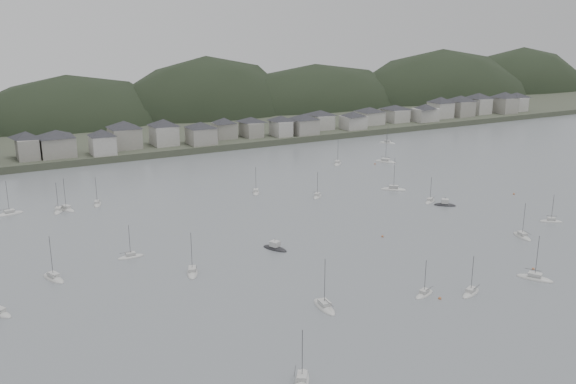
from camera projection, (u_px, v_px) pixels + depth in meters
ground at (451, 298)px, 136.80m from camera, size 900.00×900.00×0.00m
far_shore_land at (118, 116)px, 385.95m from camera, size 900.00×250.00×3.00m
forested_ridge at (138, 142)px, 369.94m from camera, size 851.55×103.94×102.57m
waterfront_town at (273, 123)px, 312.92m from camera, size 451.48×28.46×12.92m
sailboat_lead at (66, 209)px, 200.24m from camera, size 5.73×8.57×11.24m
moored_fleet at (264, 233)px, 178.46m from camera, size 268.48×174.44×13.62m
motor_launch_near at (445, 205)px, 205.02m from camera, size 7.10×6.59×3.72m
motor_launch_far at (275, 248)px, 166.07m from camera, size 5.67×8.10×3.83m
mooring_buoys at (443, 221)px, 189.17m from camera, size 81.39×114.58×0.70m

